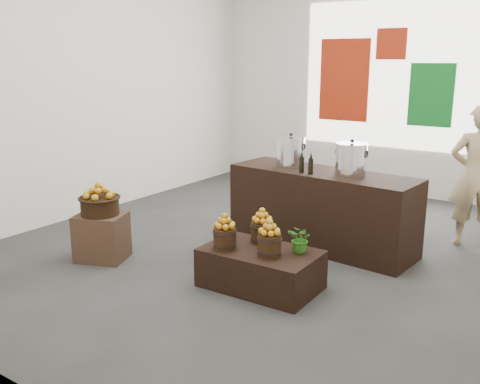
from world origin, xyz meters
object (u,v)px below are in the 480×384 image
Objects in this scene: counter at (321,209)px; stock_pot_center at (351,160)px; crate at (102,237)px; wicker_basket at (100,206)px; display_table at (261,269)px; stock_pot_left at (291,152)px; shopper at (477,176)px.

stock_pot_center reaches higher than counter.
crate is at bearing -141.30° from stock_pot_center.
wicker_basket is 2.64m from counter.
display_table is 3.23× the size of stock_pot_center.
counter is (1.89, 1.84, 0.20)m from crate.
display_table is at bearing 10.67° from crate.
stock_pot_center is at bearing 0.00° from counter.
crate is 2.50m from stock_pot_left.
counter is 1.92m from shopper.
crate is 3.01m from stock_pot_center.
display_table is 1.74m from stock_pot_center.
crate is 0.37m from wicker_basket.
crate is at bearing 21.64° from shopper.
stock_pot_left reaches higher than wicker_basket.
crate is 1.51× the size of stock_pot_center.
stock_pot_center is at bearing 76.54° from display_table.
shopper reaches higher than display_table.
wicker_basket is 0.37× the size of display_table.
shopper is at bearing 58.78° from display_table.
stock_pot_left is (1.42, 1.88, 0.86)m from crate.
stock_pot_left is (-0.52, 1.52, 0.92)m from display_table.
stock_pot_center is (2.25, 1.81, 0.86)m from crate.
display_table is (1.93, 0.36, -0.44)m from wicker_basket.
stock_pot_center is (2.25, 1.81, 0.49)m from wicker_basket.
stock_pot_left is 0.20× the size of shopper.
counter is (-0.05, 1.47, 0.27)m from display_table.
stock_pot_left is at bearing 107.92° from display_table.
counter reaches higher than display_table.
display_table is at bearing 40.96° from shopper.
shopper is at bearing 40.41° from wicker_basket.
counter is at bearing 16.25° from shopper.
stock_pot_left is at bearing 53.01° from wicker_basket.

